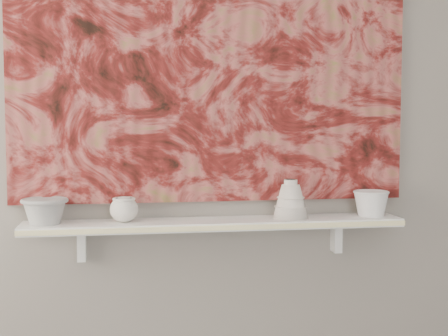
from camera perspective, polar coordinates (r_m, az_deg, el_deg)
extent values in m
plane|color=gray|center=(2.38, -1.12, 5.65)|extent=(3.60, 0.00, 3.60)
cube|color=silver|center=(2.31, -0.77, -5.13)|extent=(1.40, 0.18, 0.03)
cube|color=#F9EEA6|center=(2.22, -0.42, -5.51)|extent=(1.40, 0.01, 0.02)
cube|color=silver|center=(2.37, -12.88, -6.84)|extent=(0.03, 0.06, 0.12)
cube|color=silver|center=(2.51, 10.23, -6.21)|extent=(0.03, 0.06, 0.12)
cube|color=maroon|center=(2.38, -1.07, 10.24)|extent=(1.50, 0.02, 1.10)
cube|color=black|center=(2.46, 9.43, 2.79)|extent=(0.09, 0.00, 0.08)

